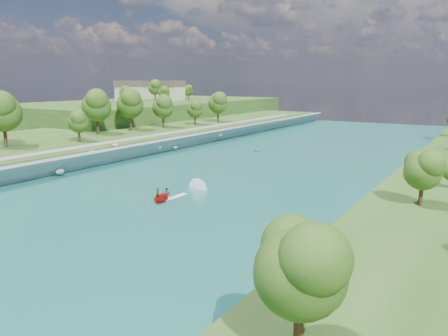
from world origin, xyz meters
The scene contains 11 objects.
ground centered at (0.00, 0.00, 0.00)m, with size 260.00×260.00×0.00m, color #2D5119.
river_water centered at (0.00, 20.00, 0.05)m, with size 55.00×240.00×0.10m, color #185E5A.
berm_west centered at (-50.00, 20.00, 1.75)m, with size 45.00×240.00×3.50m, color #2D5119.
ridge_west centered at (-82.50, 95.00, 4.50)m, with size 60.00×120.00×9.00m, color #2D5119.
riprap_bank centered at (-25.85, 19.41, 1.80)m, with size 3.77×236.00×4.30m.
riverside_path centered at (-32.50, 20.00, 3.55)m, with size 3.00×200.00×0.10m, color gray.
ridge_houses centered at (-88.67, 100.00, 13.31)m, with size 29.50×29.50×8.40m.
trees_west centered at (-44.03, 13.62, 9.49)m, with size 16.14×152.69×13.75m.
trees_ridge centered at (-76.46, 93.51, 13.30)m, with size 23.54×50.64×10.28m.
motorboat centered at (2.03, 2.02, 0.70)m, with size 3.60×18.67×2.10m.
raft centered at (-7.83, 47.75, 0.47)m, with size 3.65×3.70×1.60m.
Camera 1 is at (42.22, -46.89, 17.37)m, focal length 35.00 mm.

